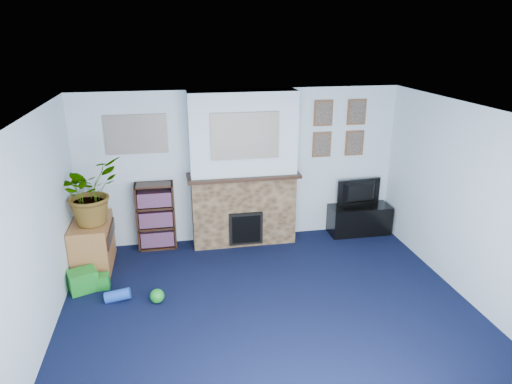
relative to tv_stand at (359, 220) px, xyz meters
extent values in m
cube|color=black|center=(-1.95, -2.03, -0.22)|extent=(5.00, 4.50, 0.01)
cube|color=white|center=(-1.95, -2.03, 2.17)|extent=(5.00, 4.50, 0.01)
cube|color=silver|center=(-1.95, 0.22, 0.97)|extent=(5.00, 0.04, 2.40)
cube|color=silver|center=(-1.95, -4.28, 0.97)|extent=(5.00, 0.04, 2.40)
cube|color=silver|center=(-4.45, -2.03, 0.97)|extent=(0.04, 4.50, 2.40)
cube|color=silver|center=(0.55, -2.03, 0.97)|extent=(0.04, 4.50, 2.40)
cube|color=brown|center=(-1.95, 0.02, 0.33)|extent=(1.60, 0.40, 1.10)
cube|color=brown|center=(-1.95, 0.02, 1.52)|extent=(1.60, 0.40, 1.30)
cube|color=brown|center=(-1.95, -0.01, 0.90)|extent=(1.72, 0.50, 0.05)
cube|color=brown|center=(-1.95, -0.19, 0.10)|extent=(0.52, 0.08, 0.52)
cube|color=brown|center=(-1.95, -0.23, 0.10)|extent=(0.44, 0.02, 0.44)
cube|color=gray|center=(-1.95, -0.19, 1.56)|extent=(1.00, 0.03, 0.68)
cube|color=gray|center=(-3.50, 0.21, 1.55)|extent=(0.90, 0.03, 0.58)
cube|color=brown|center=(-0.65, 0.20, 1.77)|extent=(0.30, 0.03, 0.40)
cube|color=brown|center=(-0.10, 0.20, 1.77)|extent=(0.30, 0.03, 0.40)
cube|color=brown|center=(-0.65, 0.20, 1.27)|extent=(0.30, 0.03, 0.40)
cube|color=brown|center=(-0.10, 0.20, 1.27)|extent=(0.30, 0.03, 0.40)
cube|color=black|center=(0.00, 0.00, 0.00)|extent=(1.01, 0.42, 0.48)
imported|color=black|center=(0.00, 0.02, 0.47)|extent=(0.76, 0.16, 0.44)
cube|color=black|center=(-3.31, 0.20, 0.30)|extent=(0.58, 0.02, 1.05)
cube|color=black|center=(-3.58, 0.07, 0.30)|extent=(0.03, 0.28, 1.05)
cube|color=black|center=(-3.03, 0.07, 0.30)|extent=(0.03, 0.28, 1.05)
cube|color=black|center=(-3.31, 0.07, -0.21)|extent=(0.56, 0.28, 0.03)
cube|color=black|center=(-3.31, 0.07, 0.12)|extent=(0.56, 0.28, 0.03)
cube|color=black|center=(-3.31, 0.07, 0.46)|extent=(0.56, 0.28, 0.03)
cube|color=black|center=(-3.31, 0.07, 0.81)|extent=(0.56, 0.28, 0.03)
cube|color=black|center=(-3.31, 0.06, -0.05)|extent=(0.50, 0.22, 0.24)
cube|color=black|center=(-3.31, 0.06, 0.28)|extent=(0.50, 0.22, 0.24)
cube|color=black|center=(-3.31, 0.06, 0.59)|extent=(0.50, 0.22, 0.22)
cube|color=#A26434|center=(-4.19, -0.38, 0.12)|extent=(0.50, 0.90, 0.70)
imported|color=#26661E|center=(-4.14, -0.43, 0.93)|extent=(1.06, 1.08, 0.91)
cube|color=gold|center=(-2.04, -0.03, 1.00)|extent=(0.11, 0.07, 0.16)
cylinder|color=#B2BFC6|center=(-1.66, -0.03, 1.01)|extent=(0.05, 0.05, 0.15)
sphere|color=gray|center=(-2.57, -0.03, 0.99)|extent=(0.14, 0.14, 0.14)
cylinder|color=#198C26|center=(-1.21, -0.03, 0.99)|extent=(0.06, 0.06, 0.13)
cube|color=#198C26|center=(-4.25, -1.03, -0.08)|extent=(0.43, 0.39, 0.28)
sphere|color=#198C26|center=(-3.30, -1.50, -0.13)|extent=(0.18, 0.18, 0.18)
cube|color=#198C26|center=(-4.00, -1.03, -0.11)|extent=(0.16, 0.16, 0.20)
cylinder|color=blue|center=(-3.78, -1.37, -0.15)|extent=(0.33, 0.14, 0.19)
camera|label=1|loc=(-2.99, -6.57, 3.00)|focal=32.00mm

